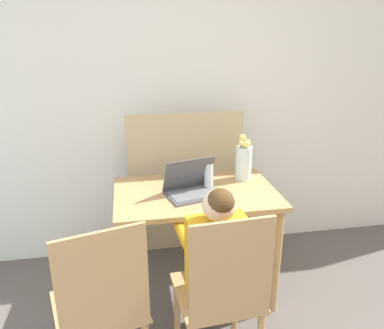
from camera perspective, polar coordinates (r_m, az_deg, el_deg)
name	(u,v)px	position (r m, az deg, el deg)	size (l,w,h in m)	color
wall_back	(196,92)	(2.79, 0.56, 10.94)	(6.40, 0.05, 2.50)	white
dining_table	(196,208)	(2.37, 0.56, -6.62)	(1.00, 0.64, 0.74)	tan
chair_occupied	(222,295)	(1.90, 4.54, -19.25)	(0.43, 0.43, 0.94)	tan
chair_spare	(101,309)	(1.87, -13.65, -20.67)	(0.49, 0.49, 0.94)	tan
person_seated	(214,255)	(1.92, 3.38, -13.57)	(0.32, 0.44, 1.01)	orange
laptop	(191,186)	(2.28, -0.09, -3.24)	(0.37, 0.31, 0.22)	#4C4C51
flower_vase	(244,161)	(2.50, 7.87, 0.58)	(0.11, 0.11, 0.30)	silver
water_bottle	(209,175)	(2.35, 2.54, -1.59)	(0.06, 0.06, 0.19)	silver
cardboard_panel	(184,186)	(2.82, -1.17, -3.29)	(0.82, 0.18, 1.15)	tan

